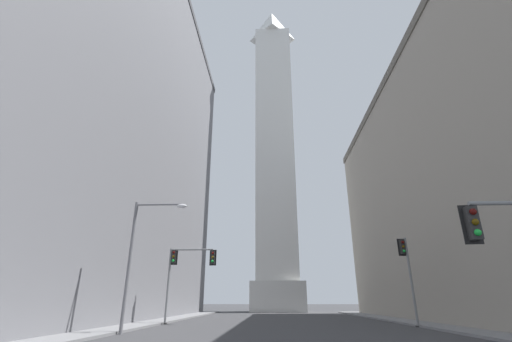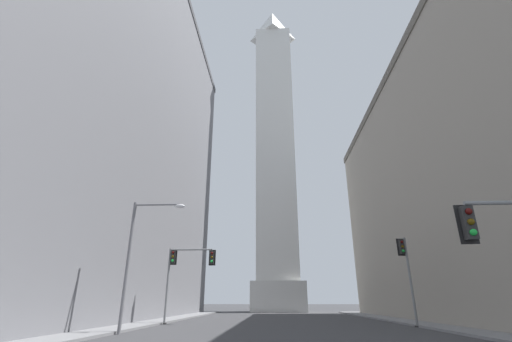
% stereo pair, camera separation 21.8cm
% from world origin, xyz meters
% --- Properties ---
extents(sidewalk_left, '(5.00, 71.02, 0.15)m').
position_xyz_m(sidewalk_left, '(-12.12, 21.31, 0.07)').
color(sidewalk_left, slate).
rests_on(sidewalk_left, ground_plane).
extents(sidewalk_right, '(5.00, 71.02, 0.15)m').
position_xyz_m(sidewalk_right, '(12.12, 21.31, 0.07)').
color(sidewalk_right, slate).
rests_on(sidewalk_right, ground_plane).
extents(building_left, '(23.93, 52.10, 42.31)m').
position_xyz_m(building_left, '(-23.90, 29.96, 21.16)').
color(building_left, slate).
rests_on(building_left, ground_plane).
extents(obelisk, '(9.11, 9.11, 65.13)m').
position_xyz_m(obelisk, '(0.00, 59.18, 31.36)').
color(obelisk, silver).
rests_on(obelisk, ground_plane).
extents(traffic_light_mid_left, '(4.16, 0.51, 6.03)m').
position_xyz_m(traffic_light_mid_left, '(-8.27, 26.90, 4.56)').
color(traffic_light_mid_left, slate).
rests_on(traffic_light_mid_left, ground_plane).
extents(traffic_light_mid_right, '(0.79, 0.52, 6.39)m').
position_xyz_m(traffic_light_mid_right, '(9.50, 24.48, 4.20)').
color(traffic_light_mid_right, slate).
rests_on(traffic_light_mid_right, ground_plane).
extents(street_lamp, '(3.35, 0.36, 7.68)m').
position_xyz_m(street_lamp, '(-8.85, 17.92, 4.80)').
color(street_lamp, slate).
rests_on(street_lamp, ground_plane).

